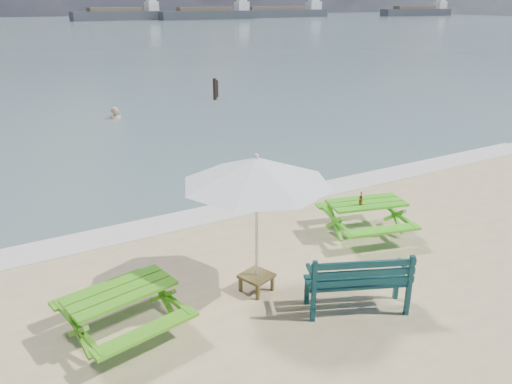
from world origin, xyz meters
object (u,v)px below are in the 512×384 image
patio_umbrella (257,171)px  beer_bottle (361,201)px  swimmer (116,129)px  park_bench (356,292)px  picnic_table_left (123,313)px  side_table (257,282)px  picnic_table_right (365,219)px

patio_umbrella → beer_bottle: (2.69, 0.66, -1.24)m
beer_bottle → swimmer: size_ratio=0.14×
park_bench → patio_umbrella: patio_umbrella is taller
picnic_table_left → side_table: bearing=0.5°
side_table → beer_bottle: bearing=13.8°
beer_bottle → swimmer: beer_bottle is taller
side_table → patio_umbrella: (0.00, -0.00, 1.88)m
picnic_table_left → side_table: picnic_table_left is taller
park_bench → swimmer: size_ratio=0.88×
park_bench → beer_bottle: bearing=48.2°
park_bench → beer_bottle: size_ratio=6.23×
park_bench → side_table: size_ratio=2.77×
park_bench → picnic_table_left: bearing=160.0°
patio_umbrella → beer_bottle: size_ratio=11.23×
swimmer → beer_bottle: bearing=-84.6°
park_bench → side_table: park_bench is taller
park_bench → patio_umbrella: (-1.04, 1.18, 1.74)m
park_bench → picnic_table_right: bearing=45.7°
patio_umbrella → picnic_table_left: bearing=-179.5°
beer_bottle → swimmer: (-1.23, 13.02, -1.21)m
picnic_table_left → swimmer: bearing=75.3°
picnic_table_left → patio_umbrella: 2.74m
picnic_table_right → beer_bottle: 0.50m
picnic_table_left → patio_umbrella: bearing=0.5°
side_table → swimmer: bearing=83.9°
picnic_table_right → park_bench: park_bench is taller
patio_umbrella → picnic_table_right: bearing=13.9°
picnic_table_left → swimmer: (3.60, 13.70, -0.75)m
picnic_table_right → side_table: (-2.89, -0.71, -0.19)m
side_table → picnic_table_right: bearing=13.9°
picnic_table_left → park_bench: size_ratio=1.17×
picnic_table_right → beer_bottle: bearing=-165.2°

